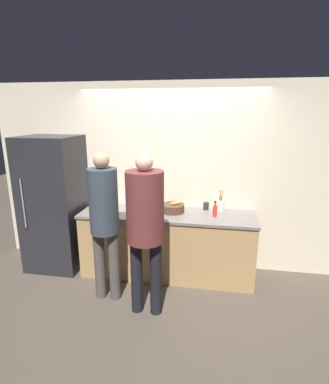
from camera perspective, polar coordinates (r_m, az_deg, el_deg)
The scene contains 12 objects.
ground_plane at distance 4.07m, azimuth -0.40°, elevation -17.70°, with size 14.00×14.00×0.00m, color #4C4238.
wall_back at distance 4.24m, azimuth 1.36°, elevation 2.80°, with size 5.20×0.06×2.60m.
counter at distance 4.19m, azimuth 0.57°, elevation -9.69°, with size 2.33×0.72×0.89m.
refrigerator at distance 4.52m, azimuth -20.18°, elevation -2.03°, with size 0.76×0.74×1.89m.
person_left at distance 3.49m, azimuth -11.39°, elevation -4.50°, with size 0.33×0.33×1.78m.
person_center at distance 3.15m, azimuth -3.70°, elevation -5.23°, with size 0.40×0.40×1.81m.
fruit_bowl at distance 4.04m, azimuth 1.56°, elevation -3.06°, with size 0.32×0.32×0.15m.
utensil_crock at distance 4.15m, azimuth 10.65°, elevation -2.58°, with size 0.10×0.10×0.29m.
bottle_green at distance 4.05m, azimuth -4.34°, elevation -2.83°, with size 0.05×0.05×0.19m.
bottle_clear at distance 4.14m, azimuth -5.43°, elevation -2.60°, with size 0.06×0.06×0.16m.
bottle_red at distance 3.91m, azimuth 9.58°, elevation -3.50°, with size 0.05×0.05×0.21m.
cup_black at distance 4.18m, azimuth 7.92°, elevation -2.66°, with size 0.08×0.08×0.10m.
Camera 1 is at (0.62, -3.37, 2.20)m, focal length 28.00 mm.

